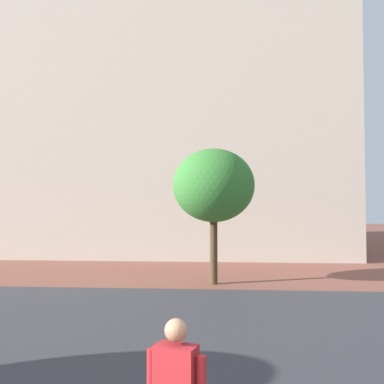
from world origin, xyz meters
TOP-DOWN VIEW (x-y plane):
  - ground_plane at (0.00, 10.00)m, footprint 120.00×120.00m
  - street_asphalt_strip at (0.00, 7.17)m, footprint 120.00×8.86m
  - landmark_building at (-3.94, 26.20)m, footprint 23.71×15.67m
  - tree_curb_far at (0.73, 12.61)m, footprint 3.00×3.00m

SIDE VIEW (x-z plane):
  - ground_plane at x=0.00m, z-range 0.00..0.00m
  - street_asphalt_strip at x=0.00m, z-range 0.00..0.00m
  - tree_curb_far at x=0.73m, z-range 1.11..6.05m
  - landmark_building at x=-3.94m, z-range -8.61..30.39m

